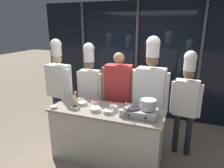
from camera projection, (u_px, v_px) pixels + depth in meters
name	position (u px, v px, depth m)	size (l,w,h in m)	color
ground_plane	(107.00, 158.00, 3.40)	(24.00, 24.00, 0.00)	#7F705B
window_wall_back	(137.00, 61.00, 4.75)	(4.89, 0.09, 2.70)	black
demo_counter	(107.00, 135.00, 3.27)	(1.81, 0.67, 0.89)	beige
portable_stove	(139.00, 112.00, 2.92)	(0.52, 0.33, 0.12)	#B2B5BA
frying_pan	(132.00, 106.00, 2.93)	(0.30, 0.52, 0.05)	#232326
stock_pot	(148.00, 104.00, 2.84)	(0.26, 0.23, 0.15)	#B7BABF
squeeze_bottle_chili	(75.00, 95.00, 3.56)	(0.06, 0.06, 0.16)	red
squeeze_bottle_oil	(74.00, 99.00, 3.32)	(0.06, 0.06, 0.19)	beige
prep_bowl_onion	(54.00, 107.00, 3.19)	(0.12, 0.12, 0.04)	white
prep_bowl_mushrooms	(77.00, 100.00, 3.48)	(0.12, 0.12, 0.05)	white
prep_bowl_chicken	(108.00, 111.00, 3.01)	(0.16, 0.16, 0.05)	white
prep_bowl_noodles	(95.00, 109.00, 3.07)	(0.16, 0.16, 0.06)	white
prep_bowl_chili_flakes	(95.00, 101.00, 3.41)	(0.13, 0.13, 0.04)	white
prep_bowl_shrimp	(82.00, 103.00, 3.33)	(0.16, 0.16, 0.05)	white
prep_bowl_bean_sprouts	(113.00, 107.00, 3.17)	(0.13, 0.13, 0.04)	white
prep_bowl_soy_glaze	(75.00, 107.00, 3.15)	(0.13, 0.13, 0.05)	white
chef_head	(59.00, 82.00, 3.96)	(0.62, 0.32, 1.92)	#2D3856
chef_sous	(90.00, 84.00, 3.80)	(0.50, 0.22, 1.87)	#232326
person_guest	(119.00, 90.00, 3.65)	(0.61, 0.27, 1.71)	#4C4C51
chef_line	(151.00, 88.00, 3.35)	(0.61, 0.26, 2.01)	#2D3856
chef_pastry	(186.00, 96.00, 3.24)	(0.49, 0.23, 1.80)	#232326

